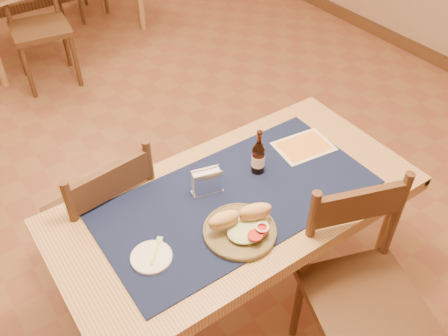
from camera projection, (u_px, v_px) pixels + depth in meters
main_table at (237, 211)px, 2.10m from camera, size 1.60×0.80×0.75m
placemat at (237, 197)px, 2.05m from camera, size 1.20×0.60×0.01m
baseboard at (161, 201)px, 3.01m from camera, size 6.00×7.00×0.10m
chair_main_far at (106, 216)px, 2.31m from camera, size 0.49×0.49×0.96m
chair_main_near at (361, 290)px, 1.98m from camera, size 0.58×0.58×0.98m
chair_back_near at (38, 24)px, 3.86m from camera, size 0.51×0.51×0.98m
sandwich_plate at (242, 227)px, 1.88m from camera, size 0.30×0.30×0.11m
side_plate at (151, 257)px, 1.80m from camera, size 0.16×0.16×0.01m
fork at (157, 248)px, 1.82m from camera, size 0.10×0.11×0.00m
beer_bottle at (258, 157)px, 2.11m from camera, size 0.06×0.06×0.23m
napkin_holder at (207, 182)px, 2.03m from camera, size 0.14×0.08×0.12m
menu_card at (304, 146)px, 2.30m from camera, size 0.29×0.23×0.01m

